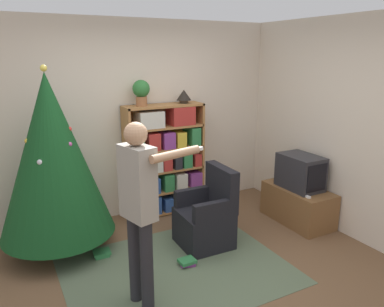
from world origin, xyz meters
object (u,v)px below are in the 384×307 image
at_px(bookshelf, 165,159).
at_px(armchair, 207,218).
at_px(christmas_tree, 52,156).
at_px(potted_plant, 141,91).
at_px(television, 300,172).
at_px(table_lamp, 184,96).
at_px(standing_person, 139,201).

height_order(bookshelf, armchair, bookshelf).
distance_m(christmas_tree, potted_plant, 1.39).
relative_size(bookshelf, television, 2.66).
height_order(bookshelf, table_lamp, table_lamp).
relative_size(armchair, standing_person, 0.56).
relative_size(television, standing_person, 0.35).
bearing_deg(potted_plant, christmas_tree, -160.39).
bearing_deg(standing_person, bookshelf, 135.15).
relative_size(standing_person, table_lamp, 8.23).
relative_size(bookshelf, table_lamp, 7.56).
relative_size(christmas_tree, potted_plant, 6.25).
height_order(christmas_tree, armchair, christmas_tree).
relative_size(bookshelf, christmas_tree, 0.74).
bearing_deg(christmas_tree, potted_plant, 19.61).
distance_m(bookshelf, potted_plant, 0.99).
bearing_deg(potted_plant, bookshelf, -2.26).
xyz_separation_m(television, standing_person, (-2.42, -0.64, 0.29)).
distance_m(television, standing_person, 2.52).
relative_size(television, armchair, 0.62).
bearing_deg(bookshelf, christmas_tree, -164.64).
relative_size(television, potted_plant, 1.73).
bearing_deg(standing_person, armchair, 107.82).
bearing_deg(armchair, potted_plant, -160.82).
bearing_deg(television, armchair, 178.66).
relative_size(television, table_lamp, 2.85).
bearing_deg(armchair, standing_person, -56.02).
xyz_separation_m(potted_plant, table_lamp, (0.60, -0.00, -0.09)).
distance_m(bookshelf, armchair, 1.16).
distance_m(armchair, table_lamp, 1.70).
bearing_deg(television, bookshelf, 142.02).
bearing_deg(armchair, television, 89.89).
height_order(television, christmas_tree, christmas_tree).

